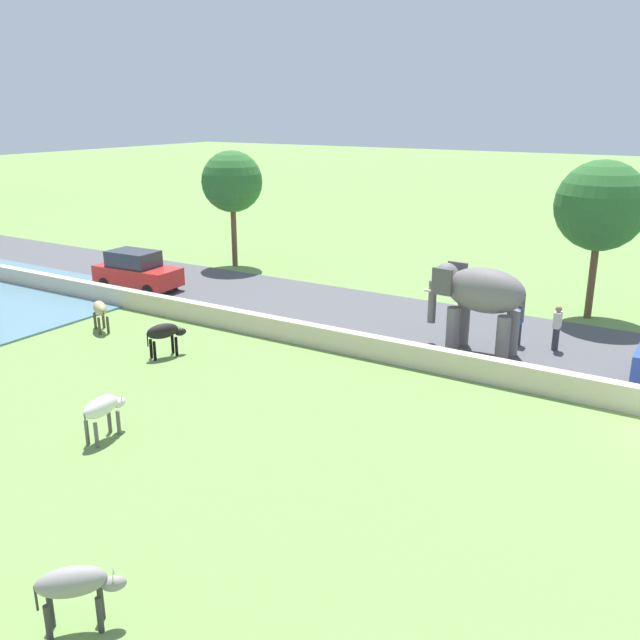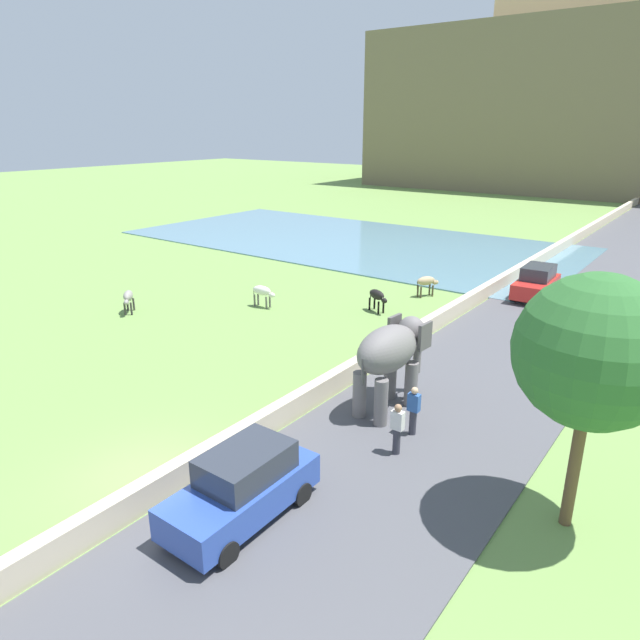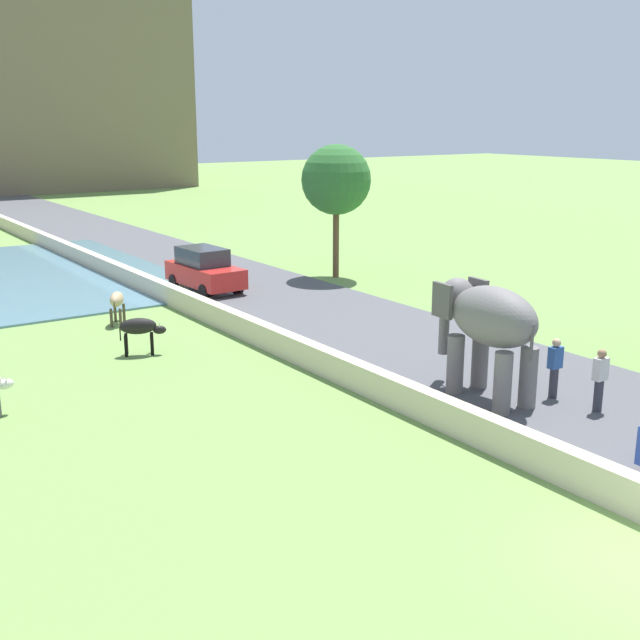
# 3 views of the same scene
# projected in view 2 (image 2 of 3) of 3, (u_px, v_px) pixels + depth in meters

# --- Properties ---
(ground_plane) EXTENTS (220.00, 220.00, 0.00)m
(ground_plane) POSITION_uv_depth(u_px,v_px,m) (146.00, 474.00, 15.38)
(ground_plane) COLOR #6B8E47
(road_surface) EXTENTS (7.00, 120.00, 0.06)m
(road_surface) POSITION_uv_depth(u_px,v_px,m) (548.00, 318.00, 27.70)
(road_surface) COLOR #4C4C51
(road_surface) RESTS_ON ground
(barrier_wall) EXTENTS (0.40, 110.00, 0.77)m
(barrier_wall) POSITION_uv_depth(u_px,v_px,m) (459.00, 307.00, 28.21)
(barrier_wall) COLOR beige
(barrier_wall) RESTS_ON ground
(lake) EXTENTS (36.00, 18.00, 0.08)m
(lake) POSITION_uv_depth(u_px,v_px,m) (347.00, 240.00, 46.39)
(lake) COLOR slate
(lake) RESTS_ON ground
(hill_distant) EXTENTS (64.00, 28.00, 22.08)m
(hill_distant) POSITION_uv_depth(u_px,v_px,m) (610.00, 110.00, 78.84)
(hill_distant) COLOR #75664C
(hill_distant) RESTS_ON ground
(elephant) EXTENTS (1.58, 3.51, 2.99)m
(elephant) POSITION_uv_depth(u_px,v_px,m) (391.00, 353.00, 18.23)
(elephant) COLOR slate
(elephant) RESTS_ON ground
(person_beside_elephant) EXTENTS (0.36, 0.22, 1.63)m
(person_beside_elephant) POSITION_uv_depth(u_px,v_px,m) (413.00, 410.00, 17.01)
(person_beside_elephant) COLOR #33333D
(person_beside_elephant) RESTS_ON ground
(person_trailing) EXTENTS (0.36, 0.22, 1.63)m
(person_trailing) POSITION_uv_depth(u_px,v_px,m) (397.00, 428.00, 15.99)
(person_trailing) COLOR #33333D
(person_trailing) RESTS_ON ground
(car_red) EXTENTS (1.95, 4.08, 1.80)m
(car_red) POSITION_uv_depth(u_px,v_px,m) (536.00, 283.00, 30.67)
(car_red) COLOR red
(car_red) RESTS_ON ground
(car_blue) EXTENTS (1.80, 4.00, 1.80)m
(car_blue) POSITION_uv_depth(u_px,v_px,m) (243.00, 486.00, 13.38)
(car_blue) COLOR #2D4CA8
(car_blue) RESTS_ON ground
(cow_tan) EXTENTS (0.98, 1.37, 1.15)m
(cow_tan) POSITION_uv_depth(u_px,v_px,m) (427.00, 282.00, 31.05)
(cow_tan) COLOR tan
(cow_tan) RESTS_ON ground
(cow_grey) EXTENTS (1.22, 1.21, 1.15)m
(cow_grey) POSITION_uv_depth(u_px,v_px,m) (128.00, 297.00, 28.28)
(cow_grey) COLOR gray
(cow_grey) RESTS_ON ground
(cow_white) EXTENTS (1.41, 0.53, 1.15)m
(cow_white) POSITION_uv_depth(u_px,v_px,m) (263.00, 292.00, 29.20)
(cow_white) COLOR silver
(cow_white) RESTS_ON ground
(cow_black) EXTENTS (1.41, 0.85, 1.15)m
(cow_black) POSITION_uv_depth(u_px,v_px,m) (377.00, 296.00, 28.47)
(cow_black) COLOR black
(cow_black) RESTS_ON ground
(tree_mid) EXTENTS (3.43, 3.43, 6.15)m
(tree_mid) POSITION_uv_depth(u_px,v_px,m) (594.00, 352.00, 12.05)
(tree_mid) COLOR brown
(tree_mid) RESTS_ON ground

